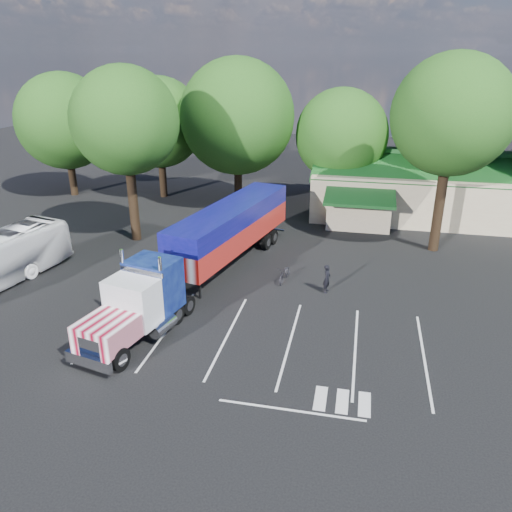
% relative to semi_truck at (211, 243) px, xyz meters
% --- Properties ---
extents(ground, '(120.00, 120.00, 0.00)m').
position_rel_semi_truck_xyz_m(ground, '(2.72, -0.34, -2.42)').
color(ground, black).
rests_on(ground, ground).
extents(event_hall, '(24.20, 14.12, 5.55)m').
position_rel_semi_truck_xyz_m(event_hall, '(16.46, 17.47, -0.21)').
color(event_hall, '#C3B391').
rests_on(event_hall, ground).
extents(tree_row_a, '(9.00, 9.00, 11.68)m').
position_rel_semi_truck_xyz_m(tree_row_a, '(-19.28, 16.16, 4.74)').
color(tree_row_a, black).
rests_on(tree_row_a, ground).
extents(tree_row_b, '(8.40, 8.40, 11.35)m').
position_rel_semi_truck_xyz_m(tree_row_b, '(-10.28, 17.46, 4.71)').
color(tree_row_b, black).
rests_on(tree_row_b, ground).
extents(tree_row_c, '(10.00, 10.00, 13.05)m').
position_rel_semi_truck_xyz_m(tree_row_c, '(-2.28, 15.86, 5.62)').
color(tree_row_c, black).
rests_on(tree_row_c, ground).
extents(tree_row_d, '(8.00, 8.00, 10.60)m').
position_rel_semi_truck_xyz_m(tree_row_d, '(6.72, 17.16, 4.16)').
color(tree_row_d, black).
rests_on(tree_row_d, ground).
extents(tree_row_e, '(9.60, 9.60, 12.90)m').
position_rel_semi_truck_xyz_m(tree_row_e, '(15.72, 17.66, 5.67)').
color(tree_row_e, black).
rests_on(tree_row_e, ground).
extents(tree_near_left, '(7.60, 7.60, 12.65)m').
position_rel_semi_truck_xyz_m(tree_near_left, '(-7.78, 5.66, 6.39)').
color(tree_near_left, black).
rests_on(tree_near_left, ground).
extents(tree_near_right, '(8.00, 8.00, 13.50)m').
position_rel_semi_truck_xyz_m(tree_near_right, '(14.22, 8.16, 7.04)').
color(tree_near_right, black).
rests_on(tree_near_right, ground).
extents(semi_truck, '(6.95, 20.46, 4.28)m').
position_rel_semi_truck_xyz_m(semi_truck, '(0.00, 0.00, 0.00)').
color(semi_truck, black).
rests_on(semi_truck, ground).
extents(woman, '(0.55, 0.71, 1.74)m').
position_rel_semi_truck_xyz_m(woman, '(7.22, -0.34, -1.55)').
color(woman, black).
rests_on(woman, ground).
extents(bicycle, '(0.94, 2.02, 1.02)m').
position_rel_semi_truck_xyz_m(bicycle, '(4.52, 0.66, -1.91)').
color(bicycle, black).
rests_on(bicycle, ground).
extents(silver_sedan, '(4.54, 2.75, 1.41)m').
position_rel_semi_truck_xyz_m(silver_sedan, '(8.67, 13.66, -1.71)').
color(silver_sedan, '#B4B8BD').
rests_on(silver_sedan, ground).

